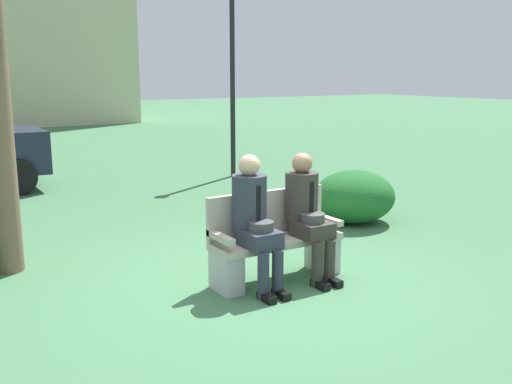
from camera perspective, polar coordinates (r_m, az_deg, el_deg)
name	(u,v)px	position (r m, az deg, el deg)	size (l,w,h in m)	color
ground_plane	(267,283)	(5.95, 1.06, -8.87)	(80.00, 80.00, 0.00)	#3F7049
park_bench	(274,241)	(5.95, 1.79, -4.86)	(1.37, 0.44, 0.90)	#B7AD9E
seated_man_left	(254,216)	(5.60, -0.16, -2.35)	(0.34, 0.72, 1.31)	#2D3342
seated_man_right	(307,210)	(5.94, 5.00, -1.72)	(0.34, 0.72, 1.29)	#38332D
shrub_near_bench	(354,197)	(8.33, 9.57, -0.44)	(1.18, 1.09, 0.74)	#1E6126
street_lamp	(232,62)	(11.86, -2.32, 12.61)	(0.24, 0.24, 3.79)	black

